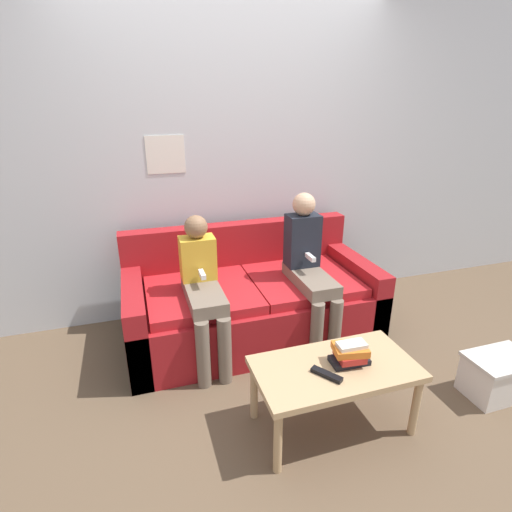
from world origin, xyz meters
name	(u,v)px	position (x,y,z in m)	size (l,w,h in m)	color
ground_plane	(276,375)	(0.00, 0.00, 0.00)	(10.00, 10.00, 0.00)	brown
wall_back	(230,157)	(0.00, 1.12, 1.30)	(8.00, 0.06, 2.60)	silver
couch	(251,301)	(0.00, 0.57, 0.27)	(1.86, 0.91, 0.81)	maroon
coffee_table	(335,374)	(0.15, -0.50, 0.35)	(0.88, 0.47, 0.40)	tan
person_left	(203,286)	(-0.40, 0.35, 0.57)	(0.24, 0.61, 1.01)	#756656
person_right	(309,265)	(0.38, 0.37, 0.62)	(0.24, 0.61, 1.11)	#756656
tv_remote	(327,374)	(0.06, -0.57, 0.41)	(0.13, 0.16, 0.02)	black
book_stack	(350,353)	(0.23, -0.50, 0.47)	(0.21, 0.16, 0.13)	black
storage_box	(498,376)	(1.25, -0.58, 0.14)	(0.41, 0.27, 0.27)	silver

